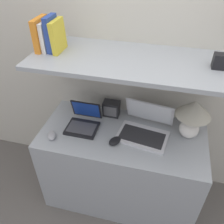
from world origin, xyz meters
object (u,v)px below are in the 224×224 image
Objects in this scene: computer_mouse at (115,141)px; book_yellow at (58,36)px; book_blue at (52,34)px; book_orange at (41,34)px; shelf_gadget at (220,61)px; book_white at (46,36)px; second_mouse at (52,135)px; laptop_small at (83,122)px; table_lamp at (193,114)px; laptop_large at (145,128)px; router_box at (111,108)px.

book_yellow is (-0.41, 0.17, 0.65)m from computer_mouse.
book_orange is at bearing 180.00° from book_blue.
book_white is at bearing -180.00° from shelf_gadget.
laptop_small is at bearing 43.59° from second_mouse.
table_lamp is at bearing 156.85° from shelf_gadget.
laptop_large reaches higher than router_box.
shelf_gadget reaches higher than computer_mouse.
shelf_gadget is at bearing 12.77° from second_mouse.
book_white reaches higher than laptop_large.
laptop_large is 2.18× the size of book_white.
laptop_small is 0.30m from computer_mouse.
book_orange is at bearing 167.34° from laptop_small.
book_blue is (-0.18, 0.06, 0.64)m from laptop_small.
book_blue is 1.11× the size of book_yellow.
book_white is at bearing -160.92° from router_box.
book_yellow is (0.12, 0.00, -0.00)m from book_orange.
book_white is (-0.99, -0.03, 0.46)m from table_lamp.
laptop_small is at bearing -22.41° from book_yellow.
book_yellow is (0.08, 0.00, 0.01)m from book_white.
book_white is at bearing -178.48° from table_lamp.
shelf_gadget is at bearing -23.15° from table_lamp.
book_blue is at bearing -158.97° from router_box.
computer_mouse is at bearing -19.39° from book_white.
computer_mouse is 0.79m from book_yellow.
computer_mouse is at bearing -18.16° from book_orange.
book_yellow is at bearing 177.90° from laptop_large.
table_lamp is at bearing 1.52° from book_white.
computer_mouse is 0.66× the size of book_white.
computer_mouse and second_mouse have the same top height.
laptop_small is 0.65m from book_yellow.
table_lamp is 1.07m from book_blue.
book_orange is (-0.07, 0.23, 0.65)m from second_mouse.
book_orange is 1.02× the size of book_yellow.
book_white is at bearing 180.00° from book_yellow.
shelf_gadget is at bearing 17.22° from computer_mouse.
book_white is at bearing 180.00° from book_blue.
computer_mouse is 0.61× the size of book_yellow.
router_box is (-0.60, 0.11, -0.14)m from table_lamp.
book_white reaches higher than second_mouse.
laptop_small reaches higher than second_mouse.
shelf_gadget is at bearing -11.49° from router_box.
laptop_small is 2.15× the size of second_mouse.
table_lamp is 1.09m from book_white.
table_lamp is at bearing 1.65° from book_yellow.
table_lamp reaches higher than laptop_small.
book_orange is 1.09m from shelf_gadget.
book_orange is (-0.53, 0.17, 0.65)m from computer_mouse.
laptop_small is 0.26m from router_box.
laptop_small is at bearing -131.73° from router_box.
laptop_small is 1.01m from shelf_gadget.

